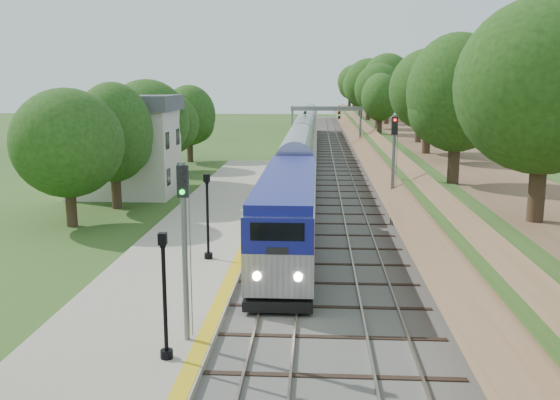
# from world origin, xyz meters

# --- Properties ---
(ground) EXTENTS (320.00, 320.00, 0.00)m
(ground) POSITION_xyz_m (0.00, 0.00, 0.00)
(ground) COLOR #2D4C19
(ground) RESTS_ON ground
(trackbed) EXTENTS (9.50, 170.00, 0.28)m
(trackbed) POSITION_xyz_m (2.00, 60.00, 0.07)
(trackbed) COLOR #4C4944
(trackbed) RESTS_ON ground
(platform) EXTENTS (6.40, 68.00, 0.38)m
(platform) POSITION_xyz_m (-5.20, 16.00, 0.19)
(platform) COLOR #9D967E
(platform) RESTS_ON ground
(yellow_stripe) EXTENTS (0.55, 68.00, 0.01)m
(yellow_stripe) POSITION_xyz_m (-2.35, 16.00, 0.39)
(yellow_stripe) COLOR gold
(yellow_stripe) RESTS_ON platform
(embankment) EXTENTS (10.64, 170.00, 11.70)m
(embankment) POSITION_xyz_m (10.35, 60.00, 1.95)
(embankment) COLOR brown
(embankment) RESTS_ON ground
(station_building) EXTENTS (8.60, 6.60, 8.00)m
(station_building) POSITION_xyz_m (-14.00, 30.00, 4.09)
(station_building) COLOR beige
(station_building) RESTS_ON ground
(signal_gantry) EXTENTS (8.40, 0.38, 6.20)m
(signal_gantry) POSITION_xyz_m (2.47, 54.99, 4.82)
(signal_gantry) COLOR slate
(signal_gantry) RESTS_ON ground
(trees_behind_platform) EXTENTS (7.82, 53.32, 7.21)m
(trees_behind_platform) POSITION_xyz_m (-11.17, 20.67, 4.53)
(trees_behind_platform) COLOR #332316
(trees_behind_platform) RESTS_ON ground
(train) EXTENTS (2.81, 93.74, 4.13)m
(train) POSITION_xyz_m (0.00, 49.80, 2.15)
(train) COLOR black
(train) RESTS_ON trackbed
(lamppost_mid) EXTENTS (0.41, 0.41, 4.10)m
(lamppost_mid) POSITION_xyz_m (-3.25, -0.55, 2.21)
(lamppost_mid) COLOR black
(lamppost_mid) RESTS_ON platform
(lamppost_far) EXTENTS (0.42, 0.42, 4.25)m
(lamppost_far) POSITION_xyz_m (-3.88, 10.81, 2.28)
(lamppost_far) COLOR black
(lamppost_far) RESTS_ON platform
(signal_platform) EXTENTS (0.36, 0.28, 6.11)m
(signal_platform) POSITION_xyz_m (-2.90, 0.94, 4.13)
(signal_platform) COLOR slate
(signal_platform) RESTS_ON platform
(signal_farside) EXTENTS (0.38, 0.30, 6.93)m
(signal_farside) POSITION_xyz_m (6.20, 19.97, 4.36)
(signal_farside) COLOR slate
(signal_farside) RESTS_ON ground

